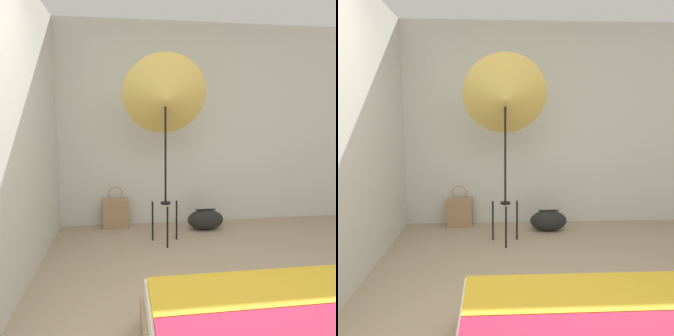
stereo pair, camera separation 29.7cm
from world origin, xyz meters
The scene contains 5 objects.
wall_back centered at (0.00, 2.55, 1.30)m, with size 8.00×0.05×2.60m.
wall_side_left centered at (-1.48, 1.00, 1.30)m, with size 0.05×8.00×2.60m.
photo_umbrella centered at (-0.18, 1.80, 1.60)m, with size 0.92×0.52×2.06m.
tote_bag centered at (-0.75, 2.41, 0.19)m, with size 0.32×0.16×0.54m.
duffel_bag centered at (0.37, 2.17, 0.13)m, with size 0.46×0.25×0.26m.
Camera 1 is at (-0.65, -1.72, 1.39)m, focal length 35.00 mm.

